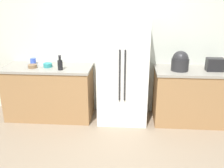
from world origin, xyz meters
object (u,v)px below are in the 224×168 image
bowl_b (48,65)px  bowl_c (44,63)px  toaster (215,65)px  cup_b (33,61)px  rice_cooker (180,62)px  bottle_a (60,64)px  bowl_a (33,66)px  refrigerator (123,70)px

bowl_b → bowl_c: bowl_b is taller
toaster → cup_b: size_ratio=2.60×
rice_cooker → cup_b: (-2.46, 0.21, -0.09)m
bottle_a → bowl_c: 0.48m
rice_cooker → bowl_b: size_ratio=2.22×
bottle_a → cup_b: bearing=150.5°
rice_cooker → bowl_a: bearing=-179.2°
toaster → cup_b: 3.01m
bottle_a → bowl_a: size_ratio=1.64×
refrigerator → bowl_b: refrigerator is taller
refrigerator → bottle_a: bearing=-171.2°
bowl_a → toaster: bearing=0.9°
toaster → bowl_b: bearing=179.7°
refrigerator → bowl_b: (-1.25, -0.01, 0.05)m
rice_cooker → toaster: bearing=1.5°
toaster → rice_cooker: bearing=-178.5°
rice_cooker → bottle_a: rice_cooker is taller
bowl_c → rice_cooker: bearing=-4.6°
bowl_a → bowl_c: 0.24m
bottle_a → bowl_a: 0.50m
refrigerator → toaster: (1.44, -0.03, 0.12)m
bottle_a → toaster: bearing=3.0°
bowl_b → rice_cooker: bearing=-0.8°
toaster → bowl_c: toaster is taller
cup_b → bowl_b: (0.32, -0.18, -0.02)m
cup_b → bowl_b: cup_b is taller
refrigerator → bowl_c: refrigerator is taller
cup_b → rice_cooker: bearing=-4.9°
refrigerator → rice_cooker: size_ratio=5.68×
rice_cooker → bowl_b: bearing=179.2°
bowl_c → bottle_a: bearing=-38.1°
rice_cooker → cup_b: size_ratio=3.15×
refrigerator → bottle_a: 1.01m
bowl_a → bowl_b: bowl_b is taller
bowl_b → cup_b: bearing=150.2°
toaster → rice_cooker: (-0.54, -0.01, 0.04)m
toaster → bowl_b: size_ratio=1.83×
bowl_a → bottle_a: bearing=-9.2°
cup_b → bowl_a: (0.08, -0.24, -0.02)m
rice_cooker → bowl_a: rice_cooker is taller
bowl_c → bowl_b: bearing=-51.2°
bottle_a → bowl_a: bearing=170.8°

